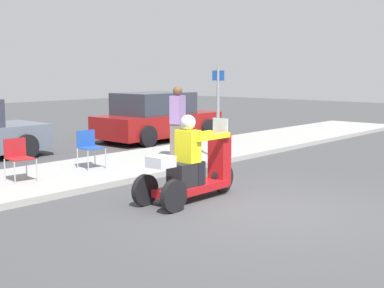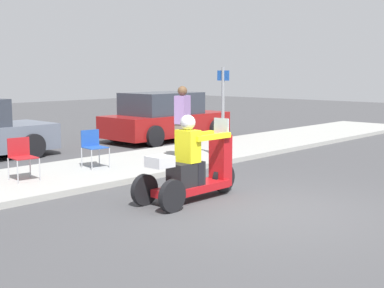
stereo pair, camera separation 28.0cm
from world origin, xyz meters
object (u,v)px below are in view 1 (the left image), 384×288
Objects in this scene: folding_chair_curbside at (89,145)px; street_sign at (218,109)px; motorcycle_trike at (193,169)px; parked_car_lot_far at (157,118)px; folding_chair_set_back at (18,155)px; spectator_far_back at (178,124)px.

folding_chair_curbside is 3.26m from street_sign.
motorcycle_trike is 0.51× the size of parked_car_lot_far.
folding_chair_set_back is 4.89m from street_sign.
spectator_far_back is 4.05m from folding_chair_set_back.
motorcycle_trike is 3.93m from street_sign.
parked_car_lot_far is at bearing 51.50° from spectator_far_back.
folding_chair_curbside is at bearing 84.04° from motorcycle_trike.
street_sign is at bearing -116.42° from parked_car_lot_far.
motorcycle_trike is at bearing -133.12° from spectator_far_back.
street_sign reaches higher than folding_chair_curbside.
folding_chair_set_back is at bearing 114.19° from motorcycle_trike.
parked_car_lot_far is (5.33, 6.21, 0.19)m from motorcycle_trike.
spectator_far_back is 0.41× the size of parked_car_lot_far.
parked_car_lot_far is at bearing 30.06° from folding_chair_curbside.
street_sign is (4.70, -1.16, 0.69)m from folding_chair_set_back.
spectator_far_back reaches higher than folding_chair_curbside.
street_sign is at bearing -23.71° from folding_chair_curbside.
folding_chair_set_back is at bearing 166.17° from street_sign.
spectator_far_back is 4.45m from parked_car_lot_far.
folding_chair_curbside is (0.35, 3.33, 0.09)m from motorcycle_trike.
spectator_far_back reaches higher than folding_chair_set_back.
parked_car_lot_far is at bearing 49.39° from motorcycle_trike.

